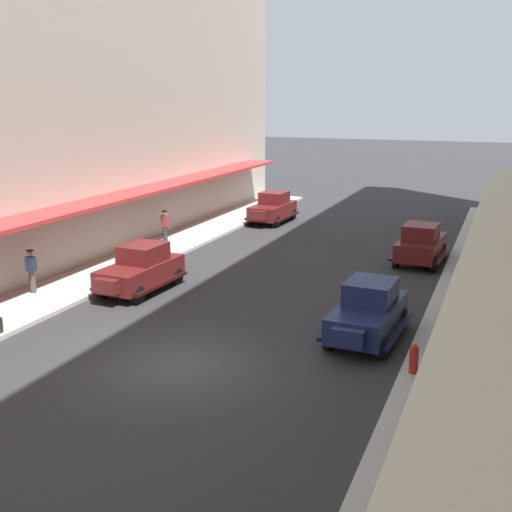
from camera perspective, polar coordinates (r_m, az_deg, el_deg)
The scene contains 9 objects.
ground_plane at distance 18.23m, azimuth -7.23°, elevation -9.83°, with size 200.00×200.00×0.00m, color #2D2D30.
sidewalk_right at distance 16.21m, azimuth 17.29°, elevation -13.32°, with size 3.00×60.00×0.15m, color #B7B5AD.
parked_car_0 at distance 29.61m, azimuth 14.78°, elevation 1.17°, with size 2.30×4.32×1.84m.
parked_car_1 at distance 38.08m, azimuth 1.53°, elevation 4.48°, with size 2.25×4.30×1.84m.
parked_car_2 at distance 24.87m, azimuth -10.45°, elevation -1.05°, with size 2.28×4.31×1.84m.
parked_car_3 at distance 19.98m, azimuth 10.18°, elevation -4.85°, with size 2.30×4.32×1.84m.
fire_hydrant at distance 17.63m, azimuth 14.17°, elevation -9.04°, with size 0.24×0.24×0.82m.
pedestrian_0 at distance 32.28m, azimuth -8.30°, elevation 2.68°, with size 0.36×0.28×1.67m.
pedestrian_1 at distance 25.25m, azimuth -19.75°, elevation -1.26°, with size 0.36×0.28×1.67m.
Camera 1 is at (8.31, -14.44, 7.40)m, focal length 43.96 mm.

